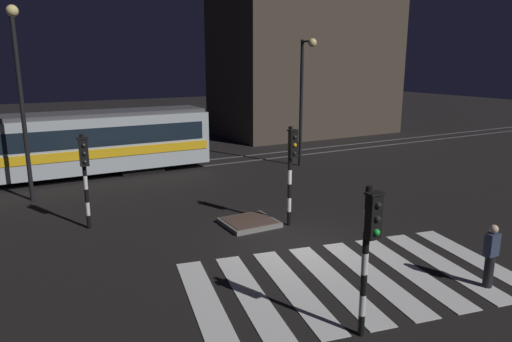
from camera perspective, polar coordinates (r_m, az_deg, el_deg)
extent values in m
plane|color=black|center=(15.17, 4.96, -8.94)|extent=(120.00, 120.00, 0.00)
cube|color=#59595E|center=(25.51, -10.12, 0.15)|extent=(80.00, 0.12, 0.03)
cube|color=#59595E|center=(26.84, -11.12, 0.76)|extent=(80.00, 0.12, 0.03)
cube|color=silver|center=(11.87, -6.20, -15.59)|extent=(1.59, 4.80, 0.02)
cube|color=silver|center=(12.12, -0.65, -14.86)|extent=(1.59, 4.80, 0.02)
cube|color=silver|center=(12.48, 4.60, -14.04)|extent=(1.59, 4.80, 0.02)
cube|color=silver|center=(12.92, 9.49, -13.17)|extent=(1.59, 4.80, 0.02)
cube|color=silver|center=(13.46, 13.99, -12.28)|extent=(1.59, 4.80, 0.02)
cube|color=silver|center=(14.06, 18.09, -11.40)|extent=(1.59, 4.80, 0.02)
cube|color=silver|center=(14.74, 21.82, -10.55)|extent=(1.59, 4.80, 0.02)
cube|color=silver|center=(15.47, 25.18, -9.73)|extent=(1.59, 4.80, 0.02)
cube|color=slate|center=(16.83, -0.81, -6.31)|extent=(1.82, 1.65, 0.16)
cube|color=#4C382D|center=(16.80, -0.81, -6.02)|extent=(1.64, 1.48, 0.02)
cylinder|color=black|center=(16.80, 4.04, -5.76)|extent=(0.14, 0.14, 0.51)
cylinder|color=white|center=(16.64, 4.06, -4.11)|extent=(0.14, 0.14, 0.51)
cylinder|color=black|center=(16.50, 4.09, -2.43)|extent=(0.14, 0.14, 0.51)
cylinder|color=white|center=(16.37, 4.12, -0.73)|extent=(0.14, 0.14, 0.51)
cylinder|color=black|center=(16.25, 4.15, 1.00)|extent=(0.14, 0.14, 0.51)
cylinder|color=white|center=(16.15, 4.18, 2.76)|extent=(0.14, 0.14, 0.51)
cylinder|color=black|center=(16.07, 4.21, 4.53)|extent=(0.14, 0.14, 0.51)
cube|color=black|center=(15.99, 4.52, 3.22)|extent=(0.28, 0.20, 0.90)
sphere|color=black|center=(15.85, 4.76, 4.15)|extent=(0.14, 0.14, 0.14)
sphere|color=orange|center=(15.90, 4.74, 3.16)|extent=(0.14, 0.14, 0.14)
sphere|color=black|center=(15.95, 4.72, 2.17)|extent=(0.14, 0.14, 0.14)
cube|color=black|center=(15.91, 4.56, 4.96)|extent=(0.36, 0.24, 0.04)
cylinder|color=black|center=(10.74, 12.69, -17.84)|extent=(0.14, 0.14, 0.47)
cylinder|color=white|center=(10.50, 12.83, -15.62)|extent=(0.14, 0.14, 0.47)
cylinder|color=black|center=(10.29, 12.96, -13.32)|extent=(0.14, 0.14, 0.47)
cylinder|color=white|center=(10.09, 13.11, -10.91)|extent=(0.14, 0.14, 0.47)
cylinder|color=black|center=(9.90, 13.25, -8.42)|extent=(0.14, 0.14, 0.47)
cylinder|color=white|center=(9.74, 13.40, -5.83)|extent=(0.14, 0.14, 0.47)
cylinder|color=black|center=(9.60, 13.55, -3.16)|extent=(0.14, 0.14, 0.47)
cube|color=black|center=(9.59, 14.11, -5.49)|extent=(0.28, 0.20, 0.90)
sphere|color=black|center=(9.43, 14.66, -4.06)|extent=(0.14, 0.14, 0.14)
sphere|color=black|center=(9.52, 14.56, -5.67)|extent=(0.14, 0.14, 0.14)
sphere|color=green|center=(9.61, 14.47, -7.25)|extent=(0.14, 0.14, 0.14)
cube|color=black|center=(9.45, 14.28, -2.68)|extent=(0.36, 0.24, 0.04)
cylinder|color=black|center=(17.46, -19.68, -5.84)|extent=(0.14, 0.14, 0.47)
cylinder|color=white|center=(17.32, -19.80, -4.36)|extent=(0.14, 0.14, 0.47)
cylinder|color=black|center=(17.18, -19.92, -2.85)|extent=(0.14, 0.14, 0.47)
cylinder|color=white|center=(17.07, -20.05, -1.32)|extent=(0.14, 0.14, 0.47)
cylinder|color=black|center=(16.96, -20.18, 0.23)|extent=(0.14, 0.14, 0.47)
cylinder|color=white|center=(16.86, -20.30, 1.80)|extent=(0.14, 0.14, 0.47)
cylinder|color=black|center=(16.78, -20.43, 3.39)|extent=(0.14, 0.14, 0.47)
cube|color=black|center=(16.68, -20.24, 2.08)|extent=(0.28, 0.20, 0.90)
sphere|color=black|center=(16.52, -20.26, 2.97)|extent=(0.14, 0.14, 0.14)
sphere|color=black|center=(16.57, -20.18, 2.01)|extent=(0.14, 0.14, 0.14)
sphere|color=black|center=(16.62, -20.11, 1.07)|extent=(0.14, 0.14, 0.14)
cube|color=black|center=(16.60, -20.38, 3.74)|extent=(0.36, 0.24, 0.04)
cylinder|color=black|center=(21.18, -26.58, 6.81)|extent=(0.18, 0.18, 7.69)
cylinder|color=black|center=(20.73, -27.63, 17.02)|extent=(0.10, 0.90, 0.10)
sphere|color=#F9E08C|center=(20.27, -27.56, 16.92)|extent=(0.44, 0.44, 0.44)
cylinder|color=black|center=(25.78, 5.51, 8.06)|extent=(0.18, 0.18, 6.80)
cylinder|color=black|center=(25.32, 6.28, 15.43)|extent=(0.10, 0.90, 0.10)
sphere|color=#F9E08C|center=(24.95, 6.89, 15.26)|extent=(0.44, 0.44, 0.44)
cube|color=#B2BCC1|center=(24.70, -24.00, 2.76)|extent=(15.75, 2.50, 2.70)
cube|color=yellow|center=(23.52, -23.62, 1.45)|extent=(15.44, 0.04, 0.44)
cube|color=yellow|center=(26.01, -24.19, 2.44)|extent=(15.44, 0.04, 0.44)
cube|color=black|center=(23.39, -23.80, 3.37)|extent=(14.97, 0.03, 0.90)
cube|color=#4C4C51|center=(24.51, -24.32, 6.09)|extent=(15.44, 2.30, 0.20)
cube|color=black|center=(25.70, -14.06, 0.42)|extent=(2.20, 2.00, 0.35)
sphere|color=#F9F2CC|center=(26.60, -6.70, 3.63)|extent=(0.24, 0.24, 0.24)
cylinder|color=black|center=(13.70, 26.47, -10.90)|extent=(0.24, 0.24, 0.88)
cube|color=#2D3851|center=(13.43, 26.80, -8.01)|extent=(0.36, 0.22, 0.60)
sphere|color=beige|center=(13.29, 26.99, -6.31)|extent=(0.22, 0.22, 0.22)
cube|color=#42382D|center=(38.36, 5.99, 14.02)|extent=(13.72, 8.00, 12.50)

